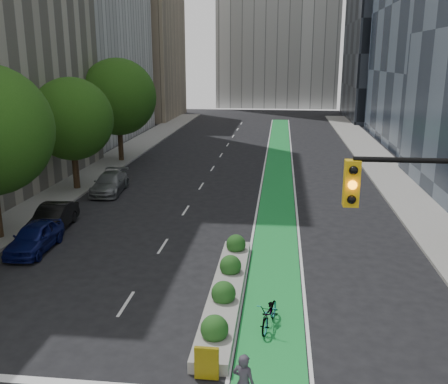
% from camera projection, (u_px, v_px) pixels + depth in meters
% --- Properties ---
extents(sidewalk_left, '(3.60, 90.00, 0.15)m').
position_uv_depth(sidewalk_left, '(83.00, 179.00, 37.98)').
color(sidewalk_left, gray).
rests_on(sidewalk_left, ground).
extents(sidewalk_right, '(3.60, 90.00, 0.15)m').
position_uv_depth(sidewalk_right, '(402.00, 187.00, 35.39)').
color(sidewalk_right, gray).
rests_on(sidewalk_right, ground).
extents(bike_lane_paint, '(2.20, 70.00, 0.01)m').
position_uv_depth(bike_lane_paint, '(278.00, 170.00, 41.18)').
color(bike_lane_paint, '#1A9039').
rests_on(bike_lane_paint, ground).
extents(building_tan_far, '(14.00, 16.00, 26.00)m').
position_uv_depth(building_tan_far, '(129.00, 30.00, 74.87)').
color(building_tan_far, tan).
rests_on(building_tan_far, ground).
extents(building_dark_end, '(14.00, 18.00, 28.00)m').
position_uv_depth(building_dark_end, '(401.00, 22.00, 72.14)').
color(building_dark_end, black).
rests_on(building_dark_end, ground).
extents(tree_midfar, '(5.60, 5.60, 7.76)m').
position_uv_depth(tree_midfar, '(72.00, 119.00, 33.75)').
color(tree_midfar, black).
rests_on(tree_midfar, ground).
extents(tree_far, '(6.60, 6.60, 9.00)m').
position_uv_depth(tree_far, '(118.00, 97.00, 43.16)').
color(tree_far, black).
rests_on(tree_far, ground).
extents(median_planter, '(1.20, 10.26, 1.10)m').
position_uv_depth(median_planter, '(227.00, 288.00, 19.25)').
color(median_planter, gray).
rests_on(median_planter, ground).
extents(bicycle, '(1.04, 2.00, 1.00)m').
position_uv_depth(bicycle, '(270.00, 313.00, 17.04)').
color(bicycle, gray).
rests_on(bicycle, ground).
extents(cyclist, '(0.73, 0.60, 1.71)m').
position_uv_depth(cyclist, '(244.00, 384.00, 12.80)').
color(cyclist, '#3A3641').
rests_on(cyclist, ground).
extents(parked_car_left_near, '(1.78, 4.11, 1.38)m').
position_uv_depth(parked_car_left_near, '(35.00, 237.00, 23.77)').
color(parked_car_left_near, '#0D1451').
rests_on(parked_car_left_near, ground).
extents(parked_car_left_mid, '(1.71, 4.26, 1.38)m').
position_uv_depth(parked_car_left_mid, '(53.00, 218.00, 26.68)').
color(parked_car_left_mid, black).
rests_on(parked_car_left_mid, ground).
extents(parked_car_left_far, '(2.24, 4.79, 1.35)m').
position_uv_depth(parked_car_left_far, '(110.00, 183.00, 34.12)').
color(parked_car_left_far, slate).
rests_on(parked_car_left_far, ground).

